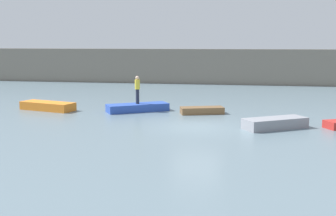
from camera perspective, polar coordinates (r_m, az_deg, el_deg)
name	(u,v)px	position (r m, az deg, el deg)	size (l,w,h in m)	color
ground_plane	(196,127)	(22.48, 3.75, -2.54)	(120.00, 120.00, 0.00)	slate
embankment_wall	(222,67)	(45.37, 7.15, 5.43)	(80.00, 1.20, 3.63)	gray
rowboat_orange	(48,106)	(29.04, -15.56, 0.25)	(3.66, 1.24, 0.53)	orange
rowboat_blue	(138,108)	(27.56, -4.03, 0.06)	(3.89, 1.24, 0.49)	#2B4CAD
rowboat_brown	(202,110)	(26.65, 4.50, -0.32)	(2.62, 0.96, 0.42)	brown
rowboat_grey	(275,123)	(22.73, 13.93, -1.96)	(3.33, 1.18, 0.55)	gray
person_yellow_shirt	(137,88)	(27.40, -4.05, 2.62)	(0.32, 0.32, 1.77)	#232838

